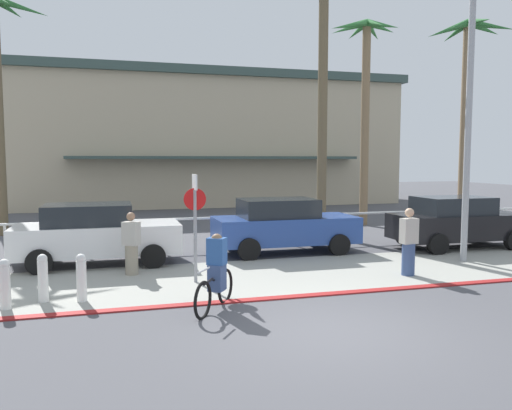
{
  "coord_description": "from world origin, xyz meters",
  "views": [
    {
      "loc": [
        -3.52,
        -7.73,
        2.91
      ],
      "look_at": [
        0.33,
        6.0,
        1.62
      ],
      "focal_mm": 35.75,
      "sensor_mm": 36.0,
      "label": 1
    }
  ],
  "objects_px": {
    "bollard_0": "(81,277)",
    "palm_tree_5": "(467,77)",
    "bollard_2": "(43,278)",
    "car_black_3": "(457,222)",
    "streetlight_curb": "(475,109)",
    "palm_tree_3": "(323,55)",
    "stop_sign_bike_lane": "(195,212)",
    "cyclist_black_0": "(216,274)",
    "bollard_1": "(5,284)",
    "car_blue_2": "(284,225)",
    "palm_tree_4": "(365,73)",
    "pedestrian_0": "(131,247)",
    "car_white_1": "(96,234)",
    "pedestrian_1": "(409,245)"
  },
  "relations": [
    {
      "from": "bollard_0",
      "to": "palm_tree_5",
      "type": "bearing_deg",
      "value": 25.98
    },
    {
      "from": "bollard_0",
      "to": "bollard_2",
      "type": "distance_m",
      "value": 0.77
    },
    {
      "from": "bollard_0",
      "to": "car_black_3",
      "type": "height_order",
      "value": "car_black_3"
    },
    {
      "from": "streetlight_curb",
      "to": "palm_tree_3",
      "type": "relative_size",
      "value": 0.77
    },
    {
      "from": "stop_sign_bike_lane",
      "to": "palm_tree_5",
      "type": "height_order",
      "value": "palm_tree_5"
    },
    {
      "from": "bollard_2",
      "to": "car_black_3",
      "type": "relative_size",
      "value": 0.23
    },
    {
      "from": "car_black_3",
      "to": "cyclist_black_0",
      "type": "relative_size",
      "value": 2.86
    },
    {
      "from": "bollard_0",
      "to": "streetlight_curb",
      "type": "relative_size",
      "value": 0.13
    },
    {
      "from": "bollard_1",
      "to": "car_blue_2",
      "type": "bearing_deg",
      "value": 30.97
    },
    {
      "from": "bollard_1",
      "to": "bollard_2",
      "type": "height_order",
      "value": "same"
    },
    {
      "from": "bollard_1",
      "to": "palm_tree_4",
      "type": "distance_m",
      "value": 17.16
    },
    {
      "from": "palm_tree_3",
      "to": "car_black_3",
      "type": "bearing_deg",
      "value": -50.2
    },
    {
      "from": "bollard_0",
      "to": "bollard_2",
      "type": "height_order",
      "value": "same"
    },
    {
      "from": "palm_tree_4",
      "to": "pedestrian_0",
      "type": "bearing_deg",
      "value": -144.09
    },
    {
      "from": "bollard_0",
      "to": "car_white_1",
      "type": "distance_m",
      "value": 3.79
    },
    {
      "from": "cyclist_black_0",
      "to": "palm_tree_3",
      "type": "bearing_deg",
      "value": 55.69
    },
    {
      "from": "cyclist_black_0",
      "to": "pedestrian_0",
      "type": "distance_m",
      "value": 3.71
    },
    {
      "from": "bollard_1",
      "to": "pedestrian_1",
      "type": "xyz_separation_m",
      "value": [
        9.1,
        0.45,
        0.27
      ]
    },
    {
      "from": "stop_sign_bike_lane",
      "to": "cyclist_black_0",
      "type": "xyz_separation_m",
      "value": [
        0.06,
        -2.17,
        -0.98
      ]
    },
    {
      "from": "bollard_0",
      "to": "pedestrian_0",
      "type": "distance_m",
      "value": 2.48
    },
    {
      "from": "car_white_1",
      "to": "stop_sign_bike_lane",
      "type": "bearing_deg",
      "value": -50.18
    },
    {
      "from": "palm_tree_3",
      "to": "palm_tree_5",
      "type": "bearing_deg",
      "value": -1.53
    },
    {
      "from": "bollard_1",
      "to": "pedestrian_1",
      "type": "bearing_deg",
      "value": 2.82
    },
    {
      "from": "stop_sign_bike_lane",
      "to": "palm_tree_4",
      "type": "xyz_separation_m",
      "value": [
        8.81,
        8.63,
        4.95
      ]
    },
    {
      "from": "car_blue_2",
      "to": "pedestrian_0",
      "type": "bearing_deg",
      "value": -157.97
    },
    {
      "from": "bollard_0",
      "to": "streetlight_curb",
      "type": "bearing_deg",
      "value": 6.74
    },
    {
      "from": "streetlight_curb",
      "to": "pedestrian_1",
      "type": "bearing_deg",
      "value": -159.89
    },
    {
      "from": "palm_tree_5",
      "to": "pedestrian_0",
      "type": "bearing_deg",
      "value": -160.18
    },
    {
      "from": "palm_tree_4",
      "to": "palm_tree_5",
      "type": "xyz_separation_m",
      "value": [
        3.21,
        -2.56,
        -0.41
      ]
    },
    {
      "from": "palm_tree_5",
      "to": "car_blue_2",
      "type": "relative_size",
      "value": 1.93
    },
    {
      "from": "cyclist_black_0",
      "to": "pedestrian_1",
      "type": "height_order",
      "value": "pedestrian_1"
    },
    {
      "from": "palm_tree_4",
      "to": "cyclist_black_0",
      "type": "bearing_deg",
      "value": -129.0
    },
    {
      "from": "pedestrian_1",
      "to": "streetlight_curb",
      "type": "bearing_deg",
      "value": 20.11
    },
    {
      "from": "palm_tree_4",
      "to": "stop_sign_bike_lane",
      "type": "bearing_deg",
      "value": -135.58
    },
    {
      "from": "cyclist_black_0",
      "to": "palm_tree_5",
      "type": "bearing_deg",
      "value": 34.57
    },
    {
      "from": "bollard_0",
      "to": "bollard_2",
      "type": "bearing_deg",
      "value": 166.17
    },
    {
      "from": "bollard_2",
      "to": "bollard_1",
      "type": "bearing_deg",
      "value": -151.59
    },
    {
      "from": "car_blue_2",
      "to": "pedestrian_1",
      "type": "distance_m",
      "value": 4.31
    },
    {
      "from": "streetlight_curb",
      "to": "pedestrian_0",
      "type": "height_order",
      "value": "streetlight_curb"
    },
    {
      "from": "bollard_0",
      "to": "palm_tree_5",
      "type": "xyz_separation_m",
      "value": [
        14.51,
        7.07,
        5.7
      ]
    },
    {
      "from": "palm_tree_3",
      "to": "pedestrian_0",
      "type": "bearing_deg",
      "value": -145.23
    },
    {
      "from": "streetlight_curb",
      "to": "palm_tree_4",
      "type": "distance_m",
      "value": 8.81
    },
    {
      "from": "stop_sign_bike_lane",
      "to": "palm_tree_3",
      "type": "height_order",
      "value": "palm_tree_3"
    },
    {
      "from": "bollard_1",
      "to": "cyclist_black_0",
      "type": "height_order",
      "value": "cyclist_black_0"
    },
    {
      "from": "cyclist_black_0",
      "to": "pedestrian_0",
      "type": "height_order",
      "value": "pedestrian_0"
    },
    {
      "from": "bollard_0",
      "to": "pedestrian_1",
      "type": "bearing_deg",
      "value": 2.13
    },
    {
      "from": "stop_sign_bike_lane",
      "to": "cyclist_black_0",
      "type": "distance_m",
      "value": 2.39
    },
    {
      "from": "car_white_1",
      "to": "car_black_3",
      "type": "relative_size",
      "value": 1.0
    },
    {
      "from": "car_blue_2",
      "to": "pedestrian_1",
      "type": "height_order",
      "value": "pedestrian_1"
    },
    {
      "from": "car_blue_2",
      "to": "palm_tree_3",
      "type": "bearing_deg",
      "value": 50.68
    }
  ]
}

